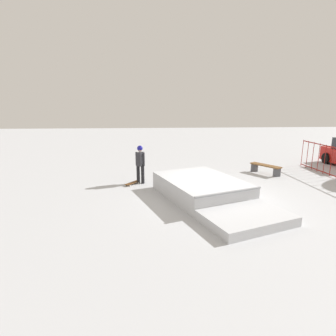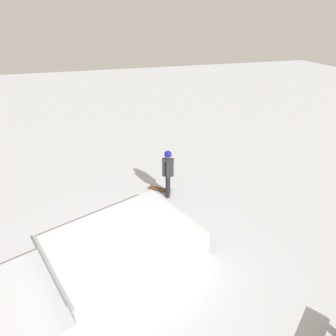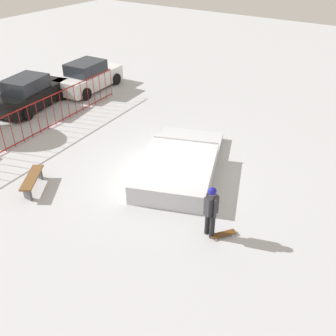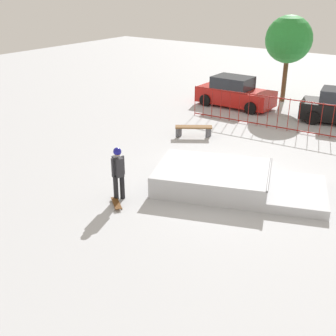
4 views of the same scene
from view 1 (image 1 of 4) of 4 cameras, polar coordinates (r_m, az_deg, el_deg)
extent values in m
plane|color=#B7BABF|center=(11.00, 9.19, -5.77)|extent=(60.00, 60.00, 0.00)
cube|color=silver|center=(10.86, 6.77, -4.00)|extent=(4.28, 3.69, 0.70)
cube|color=silver|center=(8.87, 15.81, -9.88)|extent=(2.59, 3.06, 0.30)
cylinder|color=gray|center=(9.33, 12.50, -4.89)|extent=(0.98, 2.46, 0.08)
cylinder|color=black|center=(12.58, -6.15, -1.28)|extent=(0.15, 0.15, 0.82)
cylinder|color=black|center=(12.49, -5.22, -1.36)|extent=(0.15, 0.15, 0.82)
cube|color=#2D2D33|center=(12.38, -5.76, 1.86)|extent=(0.43, 0.34, 0.60)
cylinder|color=#2D2D33|center=(12.45, -6.50, 1.91)|extent=(0.09, 0.09, 0.60)
cylinder|color=#2D2D33|center=(12.31, -5.01, 1.81)|extent=(0.09, 0.09, 0.60)
sphere|color=tan|center=(12.30, -5.81, 3.92)|extent=(0.22, 0.22, 0.22)
sphere|color=navy|center=(12.29, -5.81, 4.05)|extent=(0.25, 0.25, 0.25)
cube|color=#593314|center=(12.46, -7.36, -3.03)|extent=(0.76, 0.65, 0.02)
cylinder|color=silver|center=(12.75, -6.92, -2.89)|extent=(0.06, 0.06, 0.06)
cylinder|color=silver|center=(12.60, -6.13, -3.05)|extent=(0.06, 0.06, 0.06)
cylinder|color=silver|center=(12.35, -8.61, -3.48)|extent=(0.06, 0.06, 0.06)
cylinder|color=silver|center=(12.20, -7.81, -3.66)|extent=(0.06, 0.06, 0.06)
cylinder|color=maroon|center=(17.68, 25.91, 2.82)|extent=(0.03, 0.03, 1.50)
cylinder|color=maroon|center=(17.29, 26.76, 2.52)|extent=(0.03, 0.03, 1.50)
cylinder|color=maroon|center=(16.91, 27.65, 2.21)|extent=(0.03, 0.03, 1.50)
cylinder|color=maroon|center=(16.52, 28.58, 1.88)|extent=(0.03, 0.03, 1.50)
cylinder|color=maroon|center=(16.15, 29.55, 1.54)|extent=(0.03, 0.03, 1.50)
cylinder|color=maroon|center=(15.78, 30.57, 1.18)|extent=(0.03, 0.03, 1.50)
cube|color=brown|center=(14.94, 19.45, 0.52)|extent=(1.55, 1.23, 0.06)
cube|color=#4C4C51|center=(14.66, 21.50, -0.85)|extent=(0.08, 0.36, 0.42)
cube|color=#4C4C51|center=(15.34, 17.36, 0.07)|extent=(0.08, 0.36, 0.42)
cylinder|color=black|center=(19.06, 29.80, 1.75)|extent=(0.64, 0.23, 0.64)
camera|label=2|loc=(12.44, 36.70, 20.35)|focal=30.62mm
camera|label=3|loc=(20.84, -16.76, 24.50)|focal=40.85mm
camera|label=4|loc=(10.49, -74.79, 19.01)|focal=46.08mm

